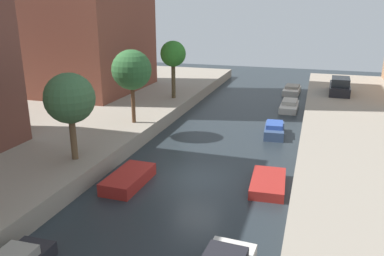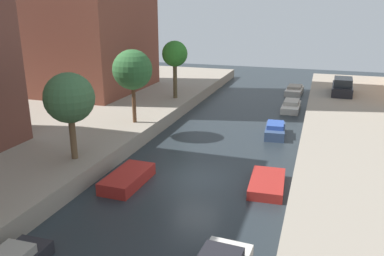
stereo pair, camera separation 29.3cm
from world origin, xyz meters
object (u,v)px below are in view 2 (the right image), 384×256
Objects in this scene: moored_boat_left_2 at (128,179)px; moored_boat_right_3 at (275,130)px; street_tree_4 at (175,55)px; street_tree_2 at (69,98)px; moored_boat_right_5 at (294,90)px; moored_boat_right_2 at (267,184)px; moored_boat_right_4 at (291,106)px; parked_car at (342,87)px; street_tree_3 at (132,70)px.

moored_boat_right_3 is (6.36, 10.58, 0.10)m from moored_boat_left_2.
moored_boat_left_2 is (3.25, -15.73, -4.55)m from street_tree_4.
street_tree_2 is 27.50m from moored_boat_right_5.
street_tree_2 is 1.26× the size of moored_boat_right_5.
moored_boat_left_2 is at bearing -3.09° from street_tree_2.
moored_boat_right_2 is 23.69m from moored_boat_right_5.
street_tree_4 reaches higher than moored_boat_right_4.
moored_boat_left_2 is (3.25, -0.18, -4.02)m from street_tree_2.
parked_car is at bearing 42.40° from moored_boat_right_4.
street_tree_3 is at bearing 151.18° from moored_boat_right_2.
street_tree_4 is at bearing -165.43° from moored_boat_right_4.
moored_boat_left_2 is 1.10× the size of moored_boat_right_3.
moored_boat_right_5 is (6.60, 25.54, 0.05)m from moored_boat_left_2.
moored_boat_right_5 is (-0.40, 23.68, 0.12)m from moored_boat_right_2.
moored_boat_right_4 reaches higher than moored_boat_left_2.
moored_boat_left_2 is (3.25, -7.50, -4.42)m from street_tree_3.
parked_car is 1.31× the size of moored_boat_right_4.
moored_boat_right_2 is at bearing -85.77° from moored_boat_right_3.
parked_car is (14.41, 6.55, -3.23)m from street_tree_4.
moored_boat_right_2 is (10.26, -13.87, -4.62)m from street_tree_4.
moored_boat_right_5 is at bearing 75.50° from moored_boat_left_2.
parked_car is 12.70m from moored_boat_right_3.
moored_boat_right_2 is (7.00, 1.85, -0.08)m from moored_boat_left_2.
street_tree_2 is 5.18m from moored_boat_left_2.
street_tree_4 is 1.06× the size of parked_car.
moored_boat_right_4 is (-4.30, -3.93, -1.26)m from parked_car.
street_tree_3 reaches higher than parked_car.
moored_boat_left_2 is 1.02× the size of moored_boat_right_2.
street_tree_3 is 1.62× the size of moored_boat_right_3.
street_tree_4 is 1.36× the size of moored_boat_right_5.
street_tree_3 is at bearing -132.95° from moored_boat_right_4.
moored_boat_right_4 is 7.19m from moored_boat_right_5.
street_tree_2 reaches higher than moored_boat_left_2.
parked_car reaches higher than moored_boat_right_4.
street_tree_3 is at bearing -134.26° from parked_car.
street_tree_4 is 1.46× the size of moored_boat_left_2.
moored_boat_right_5 is at bearing 44.86° from street_tree_4.
moored_boat_left_2 is 0.93× the size of moored_boat_right_5.
moored_boat_right_3 is at bearing 17.80° from street_tree_3.
street_tree_3 is 1.51× the size of moored_boat_right_2.
parked_car reaches higher than moored_boat_left_2.
parked_car is 24.95m from moored_boat_left_2.
street_tree_2 is at bearing -132.72° from moored_boat_right_3.
street_tree_3 is 12.54m from moored_boat_right_2.
street_tree_2 is 11.17m from moored_boat_right_2.
street_tree_3 is at bearing -162.20° from moored_boat_right_3.
street_tree_3 reaches higher than street_tree_2.
parked_car is at bearing 56.91° from street_tree_2.
moored_boat_right_3 is (9.61, -5.14, -4.45)m from street_tree_4.
moored_boat_right_3 reaches higher than moored_boat_right_5.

